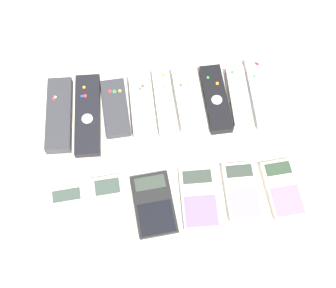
{
  "coord_description": "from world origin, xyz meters",
  "views": [
    {
      "loc": [
        -0.06,
        -0.42,
        0.95
      ],
      "look_at": [
        0.0,
        0.03,
        0.01
      ],
      "focal_mm": 50.0,
      "sensor_mm": 36.0,
      "label": 1
    }
  ],
  "objects_px": {
    "remote_1": "(88,114)",
    "calculator_3": "(199,198)",
    "remote_6": "(216,99)",
    "remote_7": "(239,97)",
    "remote_3": "(142,106)",
    "remote_8": "(262,93)",
    "calculator_5": "(283,189)",
    "calculator_1": "(110,211)",
    "calculator_0": "(68,214)",
    "remote_5": "(189,99)",
    "calculator_4": "(242,191)",
    "remote_2": "(116,108)",
    "calculator_2": "(154,204)",
    "remote_4": "(164,102)",
    "remote_0": "(59,115)"
  },
  "relations": [
    {
      "from": "remote_6",
      "to": "remote_8",
      "type": "relative_size",
      "value": 0.94
    },
    {
      "from": "remote_5",
      "to": "calculator_0",
      "type": "bearing_deg",
      "value": -141.05
    },
    {
      "from": "calculator_1",
      "to": "remote_3",
      "type": "bearing_deg",
      "value": 67.2
    },
    {
      "from": "remote_4",
      "to": "calculator_0",
      "type": "relative_size",
      "value": 1.42
    },
    {
      "from": "remote_3",
      "to": "remote_4",
      "type": "distance_m",
      "value": 0.05
    },
    {
      "from": "calculator_0",
      "to": "calculator_1",
      "type": "relative_size",
      "value": 0.78
    },
    {
      "from": "remote_8",
      "to": "calculator_1",
      "type": "relative_size",
      "value": 1.2
    },
    {
      "from": "calculator_5",
      "to": "remote_1",
      "type": "bearing_deg",
      "value": 147.23
    },
    {
      "from": "remote_4",
      "to": "calculator_4",
      "type": "bearing_deg",
      "value": -59.68
    },
    {
      "from": "remote_5",
      "to": "calculator_4",
      "type": "distance_m",
      "value": 0.25
    },
    {
      "from": "remote_4",
      "to": "calculator_2",
      "type": "xyz_separation_m",
      "value": [
        -0.05,
        -0.24,
        -0.01
      ]
    },
    {
      "from": "remote_1",
      "to": "remote_2",
      "type": "xyz_separation_m",
      "value": [
        0.06,
        0.01,
        -0.0
      ]
    },
    {
      "from": "remote_1",
      "to": "calculator_2",
      "type": "height_order",
      "value": "remote_1"
    },
    {
      "from": "calculator_1",
      "to": "calculator_2",
      "type": "xyz_separation_m",
      "value": [
        0.09,
        0.0,
        -0.0
      ]
    },
    {
      "from": "remote_3",
      "to": "calculator_4",
      "type": "relative_size",
      "value": 1.2
    },
    {
      "from": "remote_8",
      "to": "calculator_3",
      "type": "xyz_separation_m",
      "value": [
        -0.19,
        -0.24,
        -0.0
      ]
    },
    {
      "from": "calculator_1",
      "to": "calculator_4",
      "type": "height_order",
      "value": "calculator_4"
    },
    {
      "from": "remote_2",
      "to": "remote_4",
      "type": "bearing_deg",
      "value": -2.36
    },
    {
      "from": "calculator_2",
      "to": "remote_0",
      "type": "bearing_deg",
      "value": 125.37
    },
    {
      "from": "remote_1",
      "to": "remote_6",
      "type": "xyz_separation_m",
      "value": [
        0.3,
        0.0,
        0.0
      ]
    },
    {
      "from": "calculator_4",
      "to": "calculator_5",
      "type": "relative_size",
      "value": 0.99
    },
    {
      "from": "remote_0",
      "to": "remote_3",
      "type": "bearing_deg",
      "value": 3.41
    },
    {
      "from": "calculator_0",
      "to": "calculator_1",
      "type": "height_order",
      "value": "calculator_1"
    },
    {
      "from": "remote_2",
      "to": "calculator_4",
      "type": "height_order",
      "value": "calculator_4"
    },
    {
      "from": "calculator_1",
      "to": "calculator_3",
      "type": "height_order",
      "value": "calculator_1"
    },
    {
      "from": "remote_2",
      "to": "calculator_5",
      "type": "bearing_deg",
      "value": -37.5
    },
    {
      "from": "remote_2",
      "to": "calculator_0",
      "type": "relative_size",
      "value": 1.22
    },
    {
      "from": "remote_7",
      "to": "remote_0",
      "type": "bearing_deg",
      "value": -178.0
    },
    {
      "from": "remote_0",
      "to": "remote_1",
      "type": "xyz_separation_m",
      "value": [
        0.06,
        -0.01,
        -0.0
      ]
    },
    {
      "from": "remote_1",
      "to": "remote_2",
      "type": "bearing_deg",
      "value": 11.78
    },
    {
      "from": "remote_2",
      "to": "remote_3",
      "type": "relative_size",
      "value": 0.97
    },
    {
      "from": "remote_1",
      "to": "calculator_3",
      "type": "xyz_separation_m",
      "value": [
        0.22,
        -0.23,
        -0.0
      ]
    },
    {
      "from": "calculator_0",
      "to": "calculator_3",
      "type": "relative_size",
      "value": 0.89
    },
    {
      "from": "remote_3",
      "to": "calculator_3",
      "type": "relative_size",
      "value": 1.13
    },
    {
      "from": "remote_0",
      "to": "calculator_4",
      "type": "xyz_separation_m",
      "value": [
        0.38,
        -0.24,
        -0.0
      ]
    },
    {
      "from": "remote_7",
      "to": "calculator_2",
      "type": "xyz_separation_m",
      "value": [
        -0.23,
        -0.23,
        -0.0
      ]
    },
    {
      "from": "remote_0",
      "to": "remote_5",
      "type": "relative_size",
      "value": 1.15
    },
    {
      "from": "calculator_4",
      "to": "remote_1",
      "type": "bearing_deg",
      "value": 146.0
    },
    {
      "from": "remote_6",
      "to": "remote_7",
      "type": "height_order",
      "value": "same"
    },
    {
      "from": "remote_5",
      "to": "remote_8",
      "type": "bearing_deg",
      "value": -1.66
    },
    {
      "from": "remote_7",
      "to": "calculator_3",
      "type": "relative_size",
      "value": 1.12
    },
    {
      "from": "calculator_2",
      "to": "calculator_4",
      "type": "relative_size",
      "value": 1.09
    },
    {
      "from": "remote_1",
      "to": "remote_8",
      "type": "xyz_separation_m",
      "value": [
        0.41,
        0.0,
        -0.0
      ]
    },
    {
      "from": "calculator_0",
      "to": "remote_1",
      "type": "bearing_deg",
      "value": 74.29
    },
    {
      "from": "calculator_1",
      "to": "remote_1",
      "type": "bearing_deg",
      "value": 96.0
    },
    {
      "from": "remote_8",
      "to": "calculator_0",
      "type": "xyz_separation_m",
      "value": [
        -0.47,
        -0.24,
        -0.0
      ]
    },
    {
      "from": "remote_5",
      "to": "calculator_5",
      "type": "distance_m",
      "value": 0.3
    },
    {
      "from": "calculator_2",
      "to": "remote_7",
      "type": "bearing_deg",
      "value": 42.52
    },
    {
      "from": "calculator_1",
      "to": "remote_4",
      "type": "bearing_deg",
      "value": 57.42
    },
    {
      "from": "remote_5",
      "to": "remote_4",
      "type": "bearing_deg",
      "value": 179.95
    }
  ]
}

